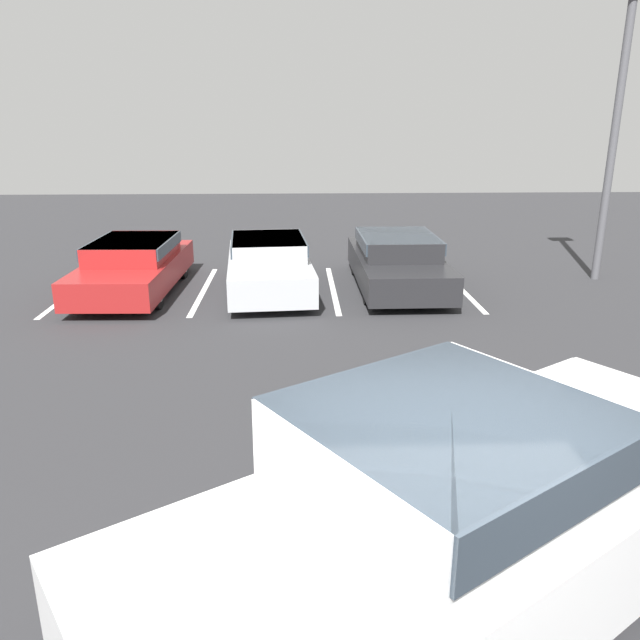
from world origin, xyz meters
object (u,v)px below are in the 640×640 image
parked_sedan_a (134,264)px  pickup_truck (471,508)px  parked_sedan_c (397,260)px  light_post (618,107)px  parked_sedan_b (269,263)px

parked_sedan_a → pickup_truck: bearing=28.3°
pickup_truck → parked_sedan_a: bearing=83.0°
parked_sedan_c → light_post: 5.99m
pickup_truck → light_post: (5.97, 10.49, 3.06)m
parked_sedan_b → light_post: (7.86, 0.85, 3.32)m
parked_sedan_a → parked_sedan_b: size_ratio=1.04×
parked_sedan_a → parked_sedan_b: bearing=90.3°
parked_sedan_b → parked_sedan_a: bearing=-95.8°
parked_sedan_b → parked_sedan_c: size_ratio=0.96×
parked_sedan_a → parked_sedan_b: parked_sedan_b is taller
pickup_truck → parked_sedan_b: 9.83m
pickup_truck → light_post: size_ratio=0.91×
parked_sedan_b → pickup_truck: bearing=6.6°
parked_sedan_c → light_post: bearing=96.8°
pickup_truck → parked_sedan_c: 9.93m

